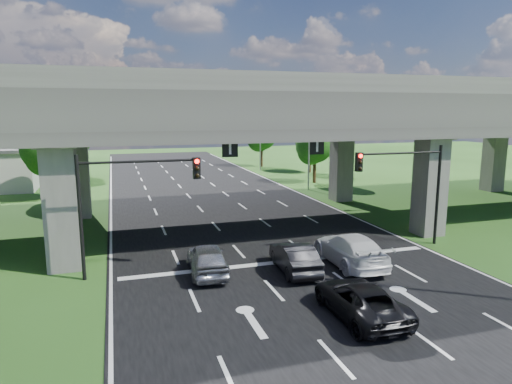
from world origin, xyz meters
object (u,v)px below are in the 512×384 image
car_trailing (360,300)px  streetlight_far (306,132)px  streetlight_beyond (257,127)px  car_dark (294,257)px  signal_right (408,177)px  signal_left (127,192)px  car_silver (207,259)px  car_white (350,249)px

car_trailing → streetlight_far: bearing=-108.4°
streetlight_beyond → car_dark: (-10.09, -38.00, -5.09)m
streetlight_far → car_dark: 24.73m
signal_right → streetlight_far: size_ratio=0.60×
signal_right → streetlight_far: bearing=83.5°
signal_left → streetlight_far: (17.92, 20.06, 1.66)m
car_silver → car_trailing: bearing=130.4°
signal_left → car_silver: signal_left is taller
signal_left → car_trailing: bearing=-41.7°
car_white → signal_left: bearing=-6.8°
car_trailing → car_white: bearing=-114.6°
signal_right → car_trailing: 10.98m
streetlight_far → car_trailing: streetlight_far is taller
streetlight_far → car_dark: size_ratio=2.27×
streetlight_far → car_silver: streetlight_far is taller
car_white → car_trailing: (-2.67, -5.62, -0.13)m
car_silver → car_white: bearing=177.5°
car_white → streetlight_beyond: bearing=-97.8°
car_dark → car_trailing: 5.52m
signal_right → streetlight_far: streetlight_far is taller
streetlight_far → streetlight_beyond: 16.00m
streetlight_far → car_silver: bearing=-124.3°
streetlight_far → car_trailing: 29.56m
signal_right → car_trailing: size_ratio=1.23×
signal_right → streetlight_beyond: streetlight_beyond is taller
signal_left → car_dark: signal_left is taller
car_trailing → signal_left: bearing=-40.9°
car_white → car_trailing: car_white is taller
car_silver → car_white: car_white is taller
streetlight_beyond → car_white: streetlight_beyond is taller
car_white → car_silver: bearing=-4.2°
car_silver → car_white: size_ratio=0.80×
car_silver → car_dark: size_ratio=1.01×
signal_right → car_trailing: bearing=-134.4°
signal_left → streetlight_far: size_ratio=0.60×
signal_right → signal_left: bearing=180.0°
streetlight_beyond → car_silver: size_ratio=2.25×
car_dark → signal_right: bearing=-161.3°
car_white → car_dark: bearing=4.8°
streetlight_beyond → car_dark: streetlight_beyond is taller
signal_left → streetlight_beyond: streetlight_beyond is taller
streetlight_far → car_trailing: size_ratio=2.05×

